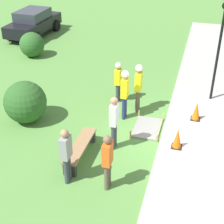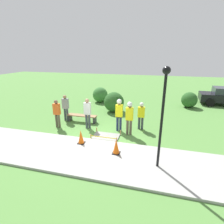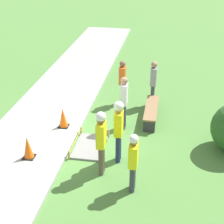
{
  "view_description": "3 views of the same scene",
  "coord_description": "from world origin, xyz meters",
  "px_view_note": "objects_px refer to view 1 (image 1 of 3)",
  "views": [
    {
      "loc": [
        -9.77,
        -1.0,
        6.84
      ],
      "look_at": [
        -0.12,
        1.72,
        0.83
      ],
      "focal_mm": 55.0,
      "sensor_mm": 36.0,
      "label": 1
    },
    {
      "loc": [
        2.96,
        -7.73,
        4.38
      ],
      "look_at": [
        0.39,
        2.07,
        0.96
      ],
      "focal_mm": 28.0,
      "sensor_mm": 36.0,
      "label": 2
    },
    {
      "loc": [
        9.16,
        2.81,
        6.03
      ],
      "look_at": [
        -0.14,
        1.16,
        1.01
      ],
      "focal_mm": 55.0,
      "sensor_mm": 36.0,
      "label": 3
    }
  ],
  "objects_px": {
    "traffic_cone_near_patch": "(177,138)",
    "lamppost_near": "(221,38)",
    "park_bench": "(80,148)",
    "bystander_in_orange_shirt": "(107,159)",
    "bystander_in_white_shirt": "(66,153)",
    "traffic_cone_far_patch": "(196,111)",
    "worker_supervisor": "(118,79)",
    "worker_assistant": "(138,83)",
    "worker_trainee": "(125,90)",
    "parked_car_black": "(33,23)",
    "bystander_in_gray_shirt": "(114,120)"
  },
  "relations": [
    {
      "from": "traffic_cone_far_patch",
      "to": "lamppost_near",
      "type": "distance_m",
      "value": 2.89
    },
    {
      "from": "bystander_in_gray_shirt",
      "to": "bystander_in_orange_shirt",
      "type": "bearing_deg",
      "value": -169.91
    },
    {
      "from": "worker_trainee",
      "to": "bystander_in_orange_shirt",
      "type": "distance_m",
      "value": 3.78
    },
    {
      "from": "bystander_in_gray_shirt",
      "to": "parked_car_black",
      "type": "relative_size",
      "value": 0.44
    },
    {
      "from": "worker_supervisor",
      "to": "lamppost_near",
      "type": "xyz_separation_m",
      "value": [
        1.05,
        -3.65,
        1.65
      ]
    },
    {
      "from": "worker_supervisor",
      "to": "bystander_in_orange_shirt",
      "type": "xyz_separation_m",
      "value": [
        -4.96,
        -1.02,
        0.01
      ]
    },
    {
      "from": "traffic_cone_near_patch",
      "to": "worker_assistant",
      "type": "relative_size",
      "value": 0.36
    },
    {
      "from": "traffic_cone_near_patch",
      "to": "bystander_in_white_shirt",
      "type": "xyz_separation_m",
      "value": [
        -2.36,
        2.84,
        0.57
      ]
    },
    {
      "from": "worker_supervisor",
      "to": "bystander_in_orange_shirt",
      "type": "relative_size",
      "value": 0.96
    },
    {
      "from": "worker_supervisor",
      "to": "worker_trainee",
      "type": "relative_size",
      "value": 0.87
    },
    {
      "from": "traffic_cone_near_patch",
      "to": "bystander_in_gray_shirt",
      "type": "distance_m",
      "value": 2.14
    },
    {
      "from": "park_bench",
      "to": "lamppost_near",
      "type": "height_order",
      "value": "lamppost_near"
    },
    {
      "from": "worker_trainee",
      "to": "lamppost_near",
      "type": "height_order",
      "value": "lamppost_near"
    },
    {
      "from": "worker_assistant",
      "to": "parked_car_black",
      "type": "xyz_separation_m",
      "value": [
        7.21,
        8.03,
        -0.36
      ]
    },
    {
      "from": "traffic_cone_near_patch",
      "to": "parked_car_black",
      "type": "relative_size",
      "value": 0.16
    },
    {
      "from": "park_bench",
      "to": "worker_trainee",
      "type": "bearing_deg",
      "value": -15.82
    },
    {
      "from": "park_bench",
      "to": "lamppost_near",
      "type": "xyz_separation_m",
      "value": [
        4.94,
        -3.84,
        2.29
      ]
    },
    {
      "from": "park_bench",
      "to": "bystander_in_orange_shirt",
      "type": "height_order",
      "value": "bystander_in_orange_shirt"
    },
    {
      "from": "worker_assistant",
      "to": "worker_trainee",
      "type": "distance_m",
      "value": 0.75
    },
    {
      "from": "bystander_in_gray_shirt",
      "to": "parked_car_black",
      "type": "bearing_deg",
      "value": 38.58
    },
    {
      "from": "worker_supervisor",
      "to": "worker_trainee",
      "type": "xyz_separation_m",
      "value": [
        -1.21,
        -0.57,
        0.19
      ]
    },
    {
      "from": "worker_supervisor",
      "to": "lamppost_near",
      "type": "height_order",
      "value": "lamppost_near"
    },
    {
      "from": "bystander_in_orange_shirt",
      "to": "bystander_in_white_shirt",
      "type": "xyz_separation_m",
      "value": [
        -0.07,
        1.17,
        0.02
      ]
    },
    {
      "from": "worker_supervisor",
      "to": "parked_car_black",
      "type": "xyz_separation_m",
      "value": [
        6.65,
        7.1,
        -0.18
      ]
    },
    {
      "from": "worker_trainee",
      "to": "bystander_in_orange_shirt",
      "type": "xyz_separation_m",
      "value": [
        -3.75,
        -0.45,
        -0.18
      ]
    },
    {
      "from": "traffic_cone_far_patch",
      "to": "worker_supervisor",
      "type": "height_order",
      "value": "worker_supervisor"
    },
    {
      "from": "worker_supervisor",
      "to": "bystander_in_white_shirt",
      "type": "distance_m",
      "value": 5.03
    },
    {
      "from": "worker_assistant",
      "to": "worker_trainee",
      "type": "height_order",
      "value": "worker_trainee"
    },
    {
      "from": "worker_trainee",
      "to": "worker_supervisor",
      "type": "bearing_deg",
      "value": 25.04
    },
    {
      "from": "traffic_cone_far_patch",
      "to": "parked_car_black",
      "type": "relative_size",
      "value": 0.16
    },
    {
      "from": "park_bench",
      "to": "lamppost_near",
      "type": "bearing_deg",
      "value": -37.86
    },
    {
      "from": "traffic_cone_near_patch",
      "to": "worker_assistant",
      "type": "bearing_deg",
      "value": 39.76
    },
    {
      "from": "worker_trainee",
      "to": "bystander_in_gray_shirt",
      "type": "xyz_separation_m",
      "value": [
        -1.9,
        -0.12,
        -0.1
      ]
    },
    {
      "from": "traffic_cone_near_patch",
      "to": "bystander_in_orange_shirt",
      "type": "height_order",
      "value": "bystander_in_orange_shirt"
    },
    {
      "from": "park_bench",
      "to": "worker_supervisor",
      "type": "relative_size",
      "value": 1.18
    },
    {
      "from": "traffic_cone_far_patch",
      "to": "bystander_in_orange_shirt",
      "type": "bearing_deg",
      "value": 152.99
    },
    {
      "from": "traffic_cone_near_patch",
      "to": "lamppost_near",
      "type": "bearing_deg",
      "value": -14.45
    },
    {
      "from": "worker_assistant",
      "to": "bystander_in_gray_shirt",
      "type": "bearing_deg",
      "value": 174.64
    },
    {
      "from": "bystander_in_white_shirt",
      "to": "lamppost_near",
      "type": "relative_size",
      "value": 0.46
    },
    {
      "from": "park_bench",
      "to": "bystander_in_gray_shirt",
      "type": "xyz_separation_m",
      "value": [
        0.78,
        -0.88,
        0.73
      ]
    },
    {
      "from": "park_bench",
      "to": "parked_car_black",
      "type": "distance_m",
      "value": 12.61
    },
    {
      "from": "bystander_in_white_shirt",
      "to": "lamppost_near",
      "type": "bearing_deg",
      "value": -32.01
    },
    {
      "from": "traffic_cone_far_patch",
      "to": "worker_supervisor",
      "type": "bearing_deg",
      "value": 76.47
    },
    {
      "from": "worker_supervisor",
      "to": "worker_assistant",
      "type": "xyz_separation_m",
      "value": [
        -0.55,
        -0.93,
        0.18
      ]
    },
    {
      "from": "traffic_cone_near_patch",
      "to": "worker_assistant",
      "type": "height_order",
      "value": "worker_assistant"
    },
    {
      "from": "bystander_in_gray_shirt",
      "to": "park_bench",
      "type": "bearing_deg",
      "value": 131.55
    },
    {
      "from": "worker_assistant",
      "to": "lamppost_near",
      "type": "relative_size",
      "value": 0.5
    },
    {
      "from": "park_bench",
      "to": "parked_car_black",
      "type": "height_order",
      "value": "parked_car_black"
    },
    {
      "from": "traffic_cone_near_patch",
      "to": "bystander_in_white_shirt",
      "type": "distance_m",
      "value": 3.74
    },
    {
      "from": "parked_car_black",
      "to": "worker_trainee",
      "type": "bearing_deg",
      "value": -132.83
    }
  ]
}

